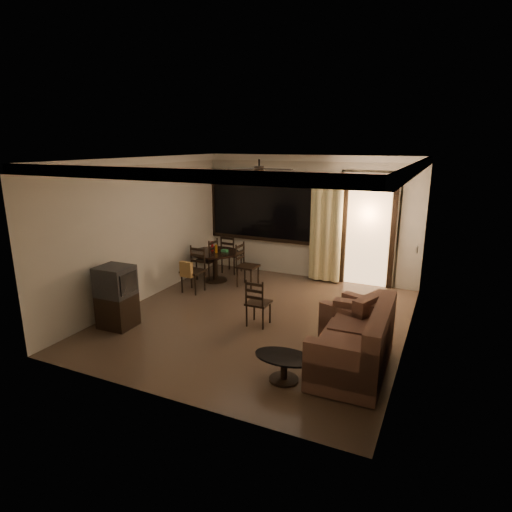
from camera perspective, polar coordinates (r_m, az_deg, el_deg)
The scene contains 12 objects.
ground at distance 7.78m, azimuth 0.38°, elevation -8.28°, with size 5.50×5.50×0.00m, color #7F6651.
room_shell at distance 8.70m, azimuth 8.88°, elevation 6.58°, with size 5.50×6.70×5.50m.
dining_table at distance 9.71m, azimuth -5.51°, elevation -0.24°, with size 1.09×1.09×0.90m.
dining_chair_west at distance 9.92m, azimuth -6.51°, elevation -1.47°, with size 0.44×0.44×0.95m.
dining_chair_east at distance 9.37m, azimuth -1.17°, elevation -2.36°, with size 0.44×0.44×0.95m.
dining_chair_south at distance 9.10m, azimuth -8.41°, elevation -2.90°, with size 0.44×0.49×0.95m.
dining_chair_north at distance 10.37m, azimuth -3.30°, elevation -0.67°, with size 0.44×0.44×0.95m.
tv_cabinet at distance 7.64m, azimuth -18.11°, elevation -5.18°, with size 0.58×0.52×1.07m.
sofa at distance 6.14m, azimuth 13.38°, elevation -11.62°, with size 0.95×1.73×0.92m.
armchair at distance 7.06m, azimuth 13.16°, elevation -8.33°, with size 1.01×1.01×0.79m.
coffee_table at distance 5.82m, azimuth 3.76°, elevation -14.19°, with size 0.81×0.48×0.35m.
side_chair at distance 7.42m, azimuth 0.29°, elevation -7.37°, with size 0.38×0.38×0.85m.
Camera 1 is at (2.96, -6.51, 3.07)m, focal length 30.00 mm.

